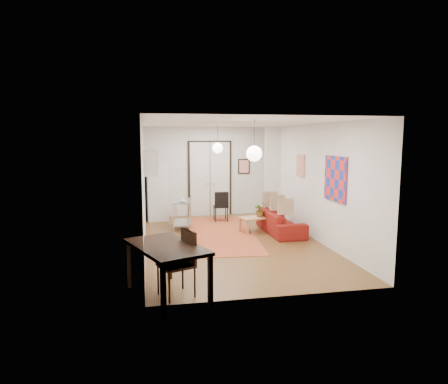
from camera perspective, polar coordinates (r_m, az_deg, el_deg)
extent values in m
plane|color=brown|center=(9.95, 1.13, -7.09)|extent=(7.00, 7.00, 0.00)
cube|color=white|center=(9.62, 1.18, 9.85)|extent=(4.20, 7.00, 0.02)
cube|color=white|center=(13.10, -2.06, 2.96)|extent=(4.20, 0.02, 2.90)
cube|color=white|center=(6.33, 7.83, -2.35)|extent=(4.20, 0.02, 2.90)
cube|color=white|center=(9.46, -11.37, 0.93)|extent=(0.02, 7.00, 2.90)
cube|color=white|center=(10.32, 12.63, 1.46)|extent=(0.02, 7.00, 2.90)
cube|color=silver|center=(13.08, -2.03, 1.86)|extent=(1.44, 0.06, 2.50)
cube|color=white|center=(12.61, 6.96, 2.72)|extent=(0.50, 0.10, 2.90)
cube|color=silver|center=(10.92, -10.45, 4.23)|extent=(0.35, 1.00, 0.70)
cube|color=red|center=(9.17, 15.65, 1.83)|extent=(0.05, 1.00, 1.00)
cube|color=#F3E5CA|center=(11.02, 10.91, 3.73)|extent=(0.05, 0.50, 0.60)
cube|color=red|center=(13.29, 2.87, 3.68)|extent=(0.40, 0.03, 0.50)
cube|color=#A07542|center=(11.41, -11.24, 4.61)|extent=(0.03, 0.44, 0.54)
sphere|color=white|center=(11.58, -0.92, 6.29)|extent=(0.30, 0.30, 0.30)
cylinder|color=black|center=(11.58, -0.93, 8.27)|extent=(0.01, 0.01, 0.50)
sphere|color=white|center=(7.68, 4.33, 5.48)|extent=(0.30, 0.30, 0.30)
cylinder|color=black|center=(7.67, 4.36, 8.47)|extent=(0.01, 0.01, 0.50)
cube|color=#C45531|center=(10.76, -0.31, -5.91)|extent=(1.96, 4.47, 0.01)
imported|color=maroon|center=(10.91, 8.07, -4.23)|extent=(0.80, 2.03, 0.59)
cube|color=tan|center=(10.95, 4.72, -3.65)|extent=(1.02, 0.73, 0.04)
cube|color=tan|center=(10.70, 2.89, -5.02)|extent=(0.06, 0.06, 0.37)
cube|color=tan|center=(10.92, 7.05, -4.81)|extent=(0.06, 0.06, 0.37)
cube|color=tan|center=(11.09, 2.39, -4.56)|extent=(0.06, 0.06, 0.37)
cube|color=tan|center=(11.30, 6.42, -4.37)|extent=(0.06, 0.06, 0.37)
imported|color=#36682F|center=(10.94, 5.23, -2.50)|extent=(0.39, 0.43, 0.40)
cube|color=silver|center=(11.32, -5.99, -1.28)|extent=(0.66, 1.10, 0.03)
cube|color=silver|center=(11.44, -5.95, -4.35)|extent=(0.61, 1.05, 0.03)
cylinder|color=silver|center=(10.91, -6.89, -3.72)|extent=(0.04, 0.04, 0.78)
cylinder|color=silver|center=(10.95, -4.60, -3.64)|extent=(0.04, 0.04, 0.78)
cylinder|color=silver|center=(11.84, -7.22, -2.80)|extent=(0.04, 0.04, 0.78)
cylinder|color=silver|center=(11.88, -5.11, -2.74)|extent=(0.04, 0.04, 0.78)
imported|color=beige|center=(11.02, -5.86, -1.32)|extent=(0.24, 0.24, 0.05)
imported|color=teal|center=(11.55, -6.35, -0.61)|extent=(0.10, 0.10, 0.16)
cube|color=silver|center=(12.52, -9.63, -0.04)|extent=(0.69, 0.69, 1.74)
cube|color=black|center=(6.49, -8.25, -7.74)|extent=(1.40, 1.77, 0.06)
cube|color=black|center=(5.94, -11.65, -13.71)|extent=(0.09, 0.09, 0.80)
cube|color=black|center=(5.97, -4.01, -13.43)|extent=(0.09, 0.09, 0.80)
cube|color=black|center=(7.30, -11.54, -9.59)|extent=(0.09, 0.09, 0.80)
cube|color=black|center=(7.32, -5.40, -9.39)|extent=(0.09, 0.09, 0.80)
cube|color=#3C1F13|center=(6.59, -6.87, -10.38)|extent=(0.65, 0.64, 0.04)
cube|color=#3C1F13|center=(6.73, -7.05, -7.46)|extent=(0.22, 0.47, 0.53)
cylinder|color=#3C1F13|center=(6.45, -8.62, -13.21)|extent=(0.03, 0.03, 0.51)
cylinder|color=#3C1F13|center=(6.48, -4.75, -13.05)|extent=(0.03, 0.03, 0.51)
cylinder|color=#3C1F13|center=(6.87, -8.78, -11.88)|extent=(0.03, 0.03, 0.51)
cylinder|color=#3C1F13|center=(6.90, -5.17, -11.74)|extent=(0.03, 0.03, 0.51)
cube|color=#3C1F13|center=(6.59, -6.87, -10.38)|extent=(0.65, 0.64, 0.04)
cube|color=#3C1F13|center=(6.73, -7.05, -7.46)|extent=(0.22, 0.47, 0.53)
cylinder|color=#3C1F13|center=(6.45, -8.62, -13.21)|extent=(0.03, 0.03, 0.51)
cylinder|color=#3C1F13|center=(6.48, -4.75, -13.05)|extent=(0.03, 0.03, 0.51)
cylinder|color=#3C1F13|center=(6.87, -8.78, -11.88)|extent=(0.03, 0.03, 0.51)
cylinder|color=#3C1F13|center=(6.90, -5.17, -11.74)|extent=(0.03, 0.03, 0.51)
cube|color=black|center=(12.24, -0.47, -2.08)|extent=(0.44, 0.44, 0.04)
cube|color=black|center=(12.38, -0.64, -0.80)|extent=(0.43, 0.05, 0.45)
cylinder|color=black|center=(12.07, -1.16, -3.32)|extent=(0.03, 0.03, 0.45)
cylinder|color=black|center=(12.14, 0.53, -3.25)|extent=(0.03, 0.03, 0.45)
cylinder|color=black|center=(12.42, -1.45, -3.00)|extent=(0.03, 0.03, 0.45)
cylinder|color=black|center=(12.49, 0.20, -2.94)|extent=(0.03, 0.03, 0.45)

